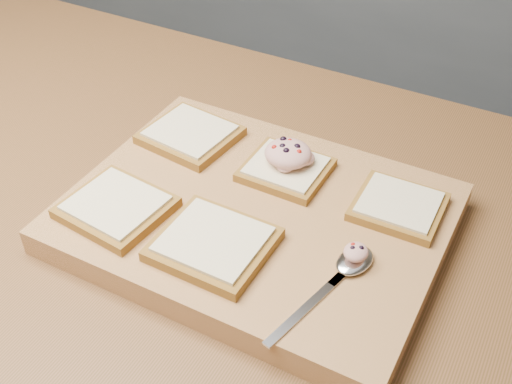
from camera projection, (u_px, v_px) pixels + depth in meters
island_counter at (235, 383)px, 1.18m from camera, size 2.00×0.80×0.90m
back_counter at (448, 49)px, 2.13m from camera, size 3.60×0.62×0.94m
cutting_board at (256, 218)px, 0.84m from camera, size 0.47×0.36×0.04m
bread_far_left at (190, 134)px, 0.93m from camera, size 0.14×0.13×0.02m
bread_far_center at (286, 169)px, 0.87m from camera, size 0.11×0.10×0.02m
bread_far_right at (399, 206)px, 0.81m from camera, size 0.11×0.10×0.02m
bread_near_left at (116, 207)px, 0.81m from camera, size 0.13×0.13×0.02m
bread_near_center at (214, 243)px, 0.76m from camera, size 0.13×0.12×0.02m
tuna_salad_dollop at (288, 153)px, 0.86m from camera, size 0.06×0.06×0.03m
spoon at (348, 267)px, 0.74m from camera, size 0.07×0.18×0.01m
spoon_salad at (356, 252)px, 0.73m from camera, size 0.03×0.03×0.02m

